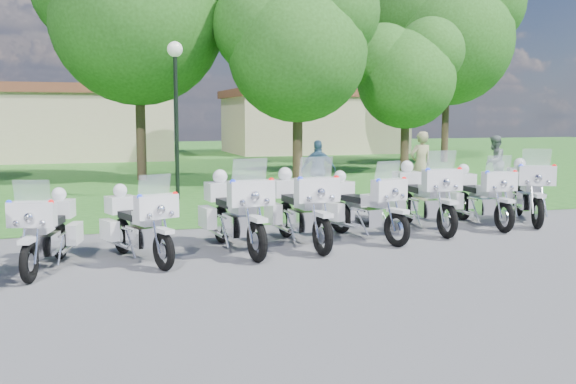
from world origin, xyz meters
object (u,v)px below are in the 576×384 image
object	(u,v)px
motorcycle_4	(300,207)
motorcycle_5	(363,205)
motorcycle_1	(48,230)
bystander_b	(494,162)
motorcycle_3	(235,211)
bystander_a	(421,165)
lamp_post	(176,82)
bystander_c	(318,171)
motorcycle_7	(480,195)
motorcycle_2	(138,223)
motorcycle_8	(527,190)
motorcycle_6	(423,196)

from	to	relation	value
motorcycle_4	motorcycle_5	distance (m)	1.39
motorcycle_1	bystander_b	world-z (taller)	bystander_b
motorcycle_3	bystander_a	xyz separation A→B (m)	(6.90, 5.69, 0.26)
lamp_post	bystander_c	size ratio (longest dim) A/B	2.62
motorcycle_4	motorcycle_1	bearing A→B (deg)	4.71
bystander_b	bystander_c	bearing A→B (deg)	-22.82
motorcycle_5	motorcycle_7	xyz separation A→B (m)	(3.12, 0.67, 0.01)
motorcycle_2	motorcycle_4	world-z (taller)	motorcycle_4
motorcycle_2	motorcycle_8	world-z (taller)	motorcycle_8
motorcycle_7	bystander_b	size ratio (longest dim) A/B	1.35
motorcycle_2	lamp_post	xyz separation A→B (m)	(1.71, 7.78, 2.75)
motorcycle_3	motorcycle_6	distance (m)	4.40
motorcycle_3	motorcycle_8	distance (m)	7.24
bystander_b	motorcycle_3	bearing A→B (deg)	1.71
motorcycle_2	motorcycle_7	world-z (taller)	motorcycle_7
motorcycle_4	bystander_b	xyz separation A→B (m)	(9.22, 7.05, 0.17)
motorcycle_3	motorcycle_8	bearing A→B (deg)	-177.93
motorcycle_1	bystander_b	distance (m)	15.65
motorcycle_5	motorcycle_6	bearing A→B (deg)	-177.13
motorcycle_1	lamp_post	size ratio (longest dim) A/B	0.48
motorcycle_2	motorcycle_6	xyz separation A→B (m)	(6.03, 1.21, 0.10)
motorcycle_6	motorcycle_3	bearing A→B (deg)	14.56
motorcycle_8	bystander_a	distance (m)	4.52
motorcycle_5	motorcycle_8	world-z (taller)	motorcycle_8
motorcycle_7	bystander_a	xyz separation A→B (m)	(1.12, 4.67, 0.31)
bystander_b	bystander_c	distance (m)	6.79
motorcycle_2	motorcycle_4	xyz separation A→B (m)	(3.01, 0.45, 0.09)
motorcycle_1	motorcycle_5	bearing A→B (deg)	-158.39
motorcycle_5	bystander_b	xyz separation A→B (m)	(7.85, 6.86, 0.22)
motorcycle_7	bystander_c	bearing A→B (deg)	-65.05
lamp_post	motorcycle_7	bearing A→B (deg)	-48.12
motorcycle_3	motorcycle_7	xyz separation A→B (m)	(5.78, 1.02, -0.05)
motorcycle_8	bystander_b	distance (m)	6.90
motorcycle_2	motorcycle_1	bearing A→B (deg)	-13.31
motorcycle_3	bystander_b	size ratio (longest dim) A/B	1.44
motorcycle_8	bystander_a	xyz separation A→B (m)	(-0.24, 4.51, 0.26)
motorcycle_7	bystander_b	bearing A→B (deg)	-123.86
lamp_post	bystander_c	xyz separation A→B (m)	(3.83, -1.45, -2.52)
motorcycle_6	motorcycle_5	bearing A→B (deg)	21.60
motorcycle_6	bystander_a	distance (m)	5.45
motorcycle_7	motorcycle_2	bearing A→B (deg)	13.52
motorcycle_2	bystander_b	xyz separation A→B (m)	(12.23, 7.50, 0.25)
motorcycle_4	bystander_c	world-z (taller)	bystander_c
motorcycle_8	bystander_b	bearing A→B (deg)	-94.38
bystander_b	bystander_c	world-z (taller)	bystander_b
lamp_post	bystander_a	distance (m)	7.54
bystander_b	motorcycle_4	bearing A→B (deg)	4.70
motorcycle_1	lamp_post	distance (m)	8.98
motorcycle_1	motorcycle_8	xyz separation A→B (m)	(10.28, 1.65, 0.09)
bystander_a	bystander_b	xyz separation A→B (m)	(3.60, 1.51, -0.10)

